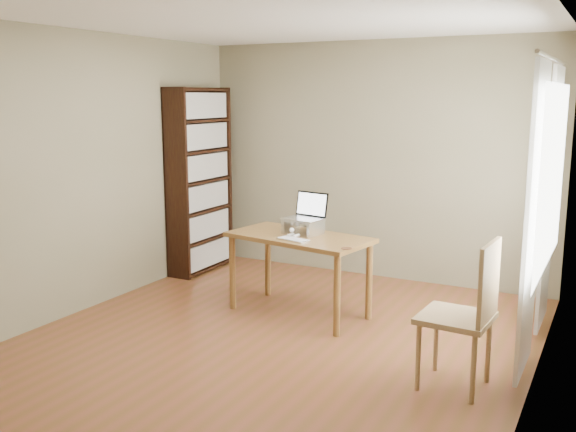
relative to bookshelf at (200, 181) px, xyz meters
The scene contains 10 objects.
room 2.43m from the bookshelf, 39.52° to the right, with size 4.04×4.54×2.64m.
bookshelf is the anchor object (origin of this frame).
curtains 3.83m from the bookshelf, 11.30° to the right, with size 0.03×1.90×2.25m.
desk 1.95m from the bookshelf, 26.65° to the right, with size 1.39×0.86×0.75m.
laptop_stand 1.89m from the bookshelf, 24.46° to the right, with size 0.32×0.25×0.13m.
laptop 1.85m from the bookshelf, 22.75° to the right, with size 0.38×0.34×0.24m.
keyboard 2.08m from the bookshelf, 31.51° to the right, with size 0.31×0.19×0.02m.
coaster 2.57m from the bookshelf, 26.40° to the right, with size 0.09×0.09×0.01m, color brown.
cat 1.88m from the bookshelf, 23.56° to the right, with size 0.24×0.48×0.15m.
chair 3.86m from the bookshelf, 26.58° to the right, with size 0.50×0.50×1.06m.
Camera 1 is at (2.44, -4.43, 2.02)m, focal length 40.00 mm.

